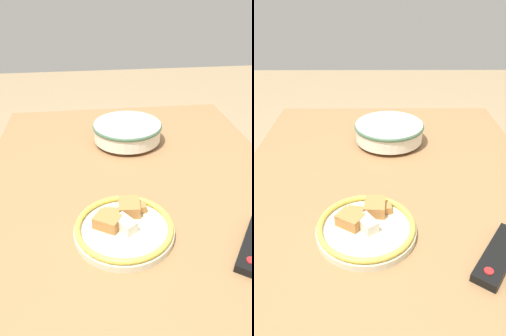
# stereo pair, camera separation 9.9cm
# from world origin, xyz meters

# --- Properties ---
(ground_plane) EXTENTS (8.00, 8.00, 0.00)m
(ground_plane) POSITION_xyz_m (0.00, 0.00, 0.00)
(ground_plane) COLOR #9E8460
(dining_table) EXTENTS (1.21, 0.93, 0.72)m
(dining_table) POSITION_xyz_m (0.00, 0.00, 0.64)
(dining_table) COLOR olive
(dining_table) RESTS_ON ground_plane
(noodle_bowl) EXTENTS (0.25, 0.25, 0.08)m
(noodle_bowl) POSITION_xyz_m (-0.26, 0.01, 0.77)
(noodle_bowl) COLOR silver
(noodle_bowl) RESTS_ON dining_table
(food_plate) EXTENTS (0.24, 0.24, 0.05)m
(food_plate) POSITION_xyz_m (0.23, -0.06, 0.74)
(food_plate) COLOR beige
(food_plate) RESTS_ON dining_table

